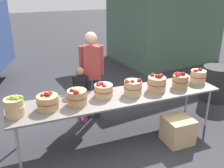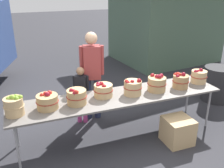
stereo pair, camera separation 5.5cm
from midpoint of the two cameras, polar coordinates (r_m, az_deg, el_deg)
The scene contains 15 objects.
ground_plane at distance 4.53m, azimuth 1.09°, elevation -11.35°, with size 40.00×40.00×0.00m, color #2D2D33.
market_table at distance 4.18m, azimuth 1.16°, elevation -3.11°, with size 3.50×0.76×0.75m.
apple_basket_green_0 at distance 3.78m, azimuth -21.39°, elevation -4.62°, with size 0.28×0.28×0.31m.
apple_basket_red_0 at distance 3.84m, azimuth -14.56°, elevation -3.84°, with size 0.33×0.33×0.27m.
apple_basket_red_1 at distance 3.89m, azimuth -8.24°, elevation -2.87°, with size 0.32×0.32×0.28m.
apple_basket_red_2 at distance 4.11m, azimuth -2.34°, elevation -1.38°, with size 0.32×0.32×0.25m.
apple_basket_red_3 at distance 4.19m, azimuth 4.28°, elevation -0.70°, with size 0.31×0.31×0.29m.
apple_basket_red_4 at distance 4.39m, azimuth 9.62°, elevation 0.18°, with size 0.33×0.33×0.30m.
apple_basket_red_5 at distance 4.62m, azimuth 14.67°, elevation 0.80°, with size 0.29×0.29×0.28m.
apple_basket_red_6 at distance 4.95m, azimuth 18.39°, elevation 1.76°, with size 0.30×0.30×0.27m.
vendor_adult at distance 4.68m, azimuth -4.88°, elevation 3.19°, with size 0.44×0.28×1.68m.
child_customer at distance 4.66m, azimuth -7.28°, elevation -1.53°, with size 0.27×0.21×1.10m.
food_kiosk at distance 8.78m, azimuth 11.33°, elevation 14.39°, with size 3.81×3.28×2.74m.
trash_barrel at distance 6.11m, azimuth 21.92°, elevation 0.14°, with size 0.61×0.61×0.76m, color #262628.
produce_crate at distance 4.39m, azimuth 14.13°, elevation -9.97°, with size 0.44×0.44×0.44m, color tan.
Camera 1 is at (-1.52, -3.47, 2.50)m, focal length 40.88 mm.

